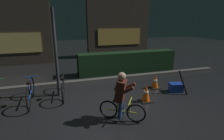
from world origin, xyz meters
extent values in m
plane|color=black|center=(0.00, 0.00, 0.00)|extent=(40.00, 40.00, 0.00)
cube|color=#56544F|center=(0.00, 2.20, 0.06)|extent=(12.00, 0.24, 0.12)
cube|color=black|center=(1.80, 3.10, 0.50)|extent=(4.80, 0.70, 1.00)
cube|color=#42382D|center=(-3.69, 6.50, 1.80)|extent=(4.10, 0.50, 3.61)
cube|color=#F2D172|center=(-3.69, 6.23, 1.26)|extent=(2.87, 0.04, 1.10)
cube|color=#42382D|center=(2.78, 7.20, 2.16)|extent=(4.38, 0.50, 4.31)
cube|color=#E5B751|center=(2.78, 6.93, 1.40)|extent=(3.07, 0.04, 1.10)
cylinder|color=#2D2D33|center=(-1.47, 1.20, 1.40)|extent=(0.10, 0.10, 2.80)
torus|color=black|center=(-2.28, 1.36, 0.33)|extent=(0.05, 0.66, 0.66)
torus|color=black|center=(-2.28, 0.37, 0.33)|extent=(0.05, 0.66, 0.66)
cylinder|color=#19479E|center=(-2.28, 0.87, 0.33)|extent=(0.04, 0.99, 0.04)
cylinder|color=#19479E|center=(-2.28, 0.69, 0.52)|extent=(0.03, 0.03, 0.37)
cube|color=black|center=(-2.28, 0.69, 0.70)|extent=(0.10, 0.20, 0.05)
cylinder|color=#19479E|center=(-2.28, 1.14, 0.54)|extent=(0.03, 0.03, 0.42)
cylinder|color=#19479E|center=(-2.28, 1.14, 0.75)|extent=(0.46, 0.03, 0.02)
torus|color=black|center=(-1.30, 1.54, 0.33)|extent=(0.08, 0.65, 0.65)
torus|color=black|center=(-1.36, 0.56, 0.33)|extent=(0.08, 0.65, 0.65)
cylinder|color=black|center=(-1.33, 1.05, 0.33)|extent=(0.09, 0.97, 0.04)
cylinder|color=black|center=(-1.34, 0.88, 0.51)|extent=(0.03, 0.03, 0.37)
cube|color=black|center=(-1.34, 0.88, 0.69)|extent=(0.11, 0.21, 0.05)
cylinder|color=black|center=(-1.31, 1.32, 0.53)|extent=(0.03, 0.03, 0.41)
cylinder|color=black|center=(-1.31, 1.32, 0.74)|extent=(0.46, 0.05, 0.02)
cube|color=black|center=(1.08, -0.10, 0.01)|extent=(0.36, 0.36, 0.03)
cone|color=#EA560F|center=(1.08, -0.10, 0.29)|extent=(0.26, 0.26, 0.52)
cylinder|color=white|center=(1.08, -0.10, 0.32)|extent=(0.16, 0.16, 0.05)
cube|color=black|center=(1.95, 0.81, 0.01)|extent=(0.36, 0.36, 0.03)
cone|color=#EA560F|center=(1.95, 0.81, 0.27)|extent=(0.26, 0.26, 0.49)
cylinder|color=white|center=(1.95, 0.81, 0.30)|extent=(0.16, 0.16, 0.05)
cube|color=#193DB7|center=(2.48, 0.30, 0.15)|extent=(0.49, 0.40, 0.30)
torus|color=black|center=(0.28, -1.06, 0.24)|extent=(0.43, 0.31, 0.48)
torus|color=black|center=(-0.30, -0.67, 0.24)|extent=(0.43, 0.31, 0.48)
cylinder|color=gold|center=(-0.01, -0.86, 0.24)|extent=(0.60, 0.42, 0.04)
cylinder|color=gold|center=(-0.11, -0.80, 0.37)|extent=(0.03, 0.03, 0.26)
cube|color=black|center=(-0.11, -0.80, 0.51)|extent=(0.22, 0.19, 0.05)
cylinder|color=gold|center=(0.15, -0.97, 0.39)|extent=(0.03, 0.03, 0.30)
cylinder|color=gold|center=(0.15, -0.97, 0.54)|extent=(0.28, 0.40, 0.02)
cylinder|color=navy|center=(0.03, -0.77, 0.30)|extent=(0.21, 0.23, 0.42)
cylinder|color=navy|center=(-0.08, -0.94, 0.30)|extent=(0.21, 0.23, 0.42)
cube|color=#512319|center=(-0.04, -0.84, 0.79)|extent=(0.39, 0.41, 0.54)
sphere|color=tan|center=(-0.02, -0.85, 1.15)|extent=(0.20, 0.20, 0.20)
cylinder|color=#512319|center=(0.15, -0.80, 0.84)|extent=(0.37, 0.29, 0.29)
cylinder|color=#512319|center=(0.00, -1.04, 0.84)|extent=(0.37, 0.29, 0.29)
ellipsoid|color=maroon|center=(0.02, -0.64, 0.74)|extent=(0.35, 0.31, 0.24)
cylinder|color=black|center=(2.55, 0.05, 0.40)|extent=(0.25, 0.35, 0.80)
camera|label=1|loc=(-1.42, -4.46, 2.37)|focal=27.69mm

